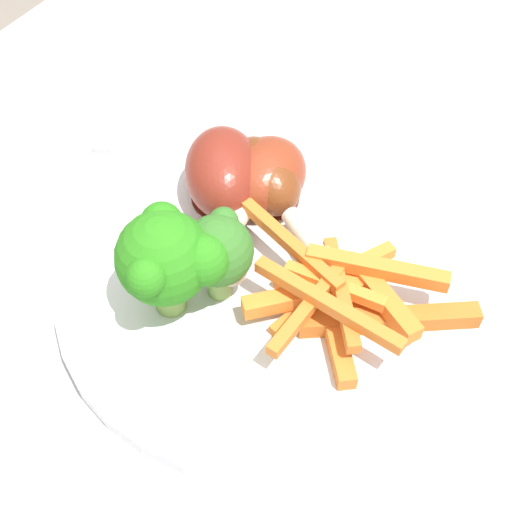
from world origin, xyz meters
The scene contains 9 objects.
dining_table centered at (0.00, 0.00, 0.62)m, with size 1.16×0.71×0.73m.
dinner_plate centered at (-0.07, 0.00, 0.74)m, with size 0.26×0.26×0.01m, color silver.
broccoli_floret_front centered at (-0.12, 0.03, 0.79)m, with size 0.06×0.06×0.07m.
broccoli_floret_middle centered at (-0.09, 0.02, 0.78)m, with size 0.05×0.04×0.06m.
carrot_fries_pile centered at (-0.07, -0.05, 0.76)m, with size 0.12×0.17×0.03m.
chicken_drumstick_near centered at (-0.02, 0.03, 0.76)m, with size 0.12×0.06×0.04m.
chicken_drumstick_far centered at (-0.03, 0.05, 0.77)m, with size 0.12×0.10×0.05m.
chicken_drumstick_extra centered at (-0.01, 0.03, 0.76)m, with size 0.09×0.12×0.04m.
fork centered at (0.06, 0.21, 0.73)m, with size 0.19×0.01×0.01m, color silver.
Camera 1 is at (-0.30, -0.13, 1.08)m, focal length 47.96 mm.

